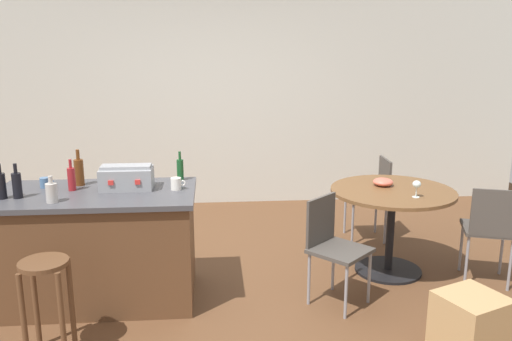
{
  "coord_description": "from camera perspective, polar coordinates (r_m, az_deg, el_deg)",
  "views": [
    {
      "loc": [
        0.0,
        -4.14,
        2.02
      ],
      "look_at": [
        0.36,
        0.07,
        0.99
      ],
      "focal_mm": 37.02,
      "sensor_mm": 36.0,
      "label": 1
    }
  ],
  "objects": [
    {
      "name": "kitchen_island",
      "position": [
        4.4,
        -16.75,
        -7.84
      ],
      "size": [
        1.55,
        0.83,
        0.9
      ],
      "color": "brown",
      "rests_on": "ground_plane"
    },
    {
      "name": "wooden_stool",
      "position": [
        3.73,
        -21.78,
        -11.79
      ],
      "size": [
        0.31,
        0.31,
        0.67
      ],
      "color": "brown",
      "rests_on": "ground_plane"
    },
    {
      "name": "folding_chair_near",
      "position": [
        5.63,
        12.46,
        -2.27
      ],
      "size": [
        0.41,
        0.41,
        0.86
      ],
      "color": "#47423D",
      "rests_on": "ground_plane"
    },
    {
      "name": "bottle_2",
      "position": [
        4.31,
        -25.87,
        -1.44
      ],
      "size": [
        0.07,
        0.07,
        0.27
      ],
      "color": "black",
      "rests_on": "kitchen_island"
    },
    {
      "name": "cup_1",
      "position": [
        4.18,
        -8.66,
        -1.42
      ],
      "size": [
        0.12,
        0.08,
        0.1
      ],
      "color": "white",
      "rests_on": "kitchen_island"
    },
    {
      "name": "bottle_0",
      "position": [
        4.45,
        -8.23,
        0.15
      ],
      "size": [
        0.06,
        0.06,
        0.25
      ],
      "color": "#194C23",
      "rests_on": "kitchen_island"
    },
    {
      "name": "bottle_4",
      "position": [
        4.34,
        -19.34,
        -0.81
      ],
      "size": [
        0.06,
        0.06,
        0.25
      ],
      "color": "maroon",
      "rests_on": "kitchen_island"
    },
    {
      "name": "folding_chair_left",
      "position": [
        4.86,
        23.9,
        -5.56
      ],
      "size": [
        0.51,
        0.51,
        0.87
      ],
      "color": "#47423D",
      "rests_on": "ground_plane"
    },
    {
      "name": "dining_table",
      "position": [
        4.82,
        14.42,
        -4.05
      ],
      "size": [
        1.08,
        1.08,
        0.77
      ],
      "color": "black",
      "rests_on": "ground_plane"
    },
    {
      "name": "bottle_1",
      "position": [
        4.07,
        -21.25,
        -2.21
      ],
      "size": [
        0.08,
        0.08,
        0.2
      ],
      "color": "#B7B2AD",
      "rests_on": "kitchen_island"
    },
    {
      "name": "back_wall",
      "position": [
        6.68,
        -4.84,
        7.82
      ],
      "size": [
        8.0,
        0.1,
        2.7
      ],
      "primitive_type": "cube",
      "color": "beige",
      "rests_on": "ground_plane"
    },
    {
      "name": "ground_plane",
      "position": [
        4.6,
        -4.45,
        -12.43
      ],
      "size": [
        8.8,
        8.8,
        0.0
      ],
      "primitive_type": "plane",
      "color": "brown"
    },
    {
      "name": "serving_bowl",
      "position": [
        4.87,
        13.53,
        -1.21
      ],
      "size": [
        0.18,
        0.18,
        0.07
      ],
      "primitive_type": "ellipsoid",
      "color": "#DB6651",
      "rests_on": "dining_table"
    },
    {
      "name": "cup_0",
      "position": [
        4.52,
        -21.87,
        -1.22
      ],
      "size": [
        0.11,
        0.07,
        0.08
      ],
      "color": "#4C7099",
      "rests_on": "kitchen_island"
    },
    {
      "name": "toolbox",
      "position": [
        4.27,
        -13.84,
        -0.75
      ],
      "size": [
        0.4,
        0.25,
        0.19
      ],
      "color": "gray",
      "rests_on": "kitchen_island"
    },
    {
      "name": "cardboard_box",
      "position": [
        3.87,
        22.07,
        -15.26
      ],
      "size": [
        0.5,
        0.5,
        0.42
      ],
      "primitive_type": "cube",
      "rotation": [
        0.0,
        0.0,
        0.4
      ],
      "color": "tan",
      "rests_on": "ground_plane"
    },
    {
      "name": "wine_glass",
      "position": [
        4.56,
        16.94,
        -1.5
      ],
      "size": [
        0.07,
        0.07,
        0.14
      ],
      "color": "silver",
      "rests_on": "dining_table"
    },
    {
      "name": "folding_chair_far",
      "position": [
        4.21,
        8.27,
        -7.69
      ],
      "size": [
        0.57,
        0.57,
        0.85
      ],
      "color": "#47423D",
      "rests_on": "ground_plane"
    },
    {
      "name": "bottle_3",
      "position": [
        4.48,
        -18.61,
        -0.11
      ],
      "size": [
        0.07,
        0.07,
        0.29
      ],
      "color": "#603314",
      "rests_on": "kitchen_island"
    },
    {
      "name": "bottle_5",
      "position": [
        4.28,
        -24.45,
        -1.42
      ],
      "size": [
        0.07,
        0.07,
        0.26
      ],
      "color": "black",
      "rests_on": "kitchen_island"
    }
  ]
}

